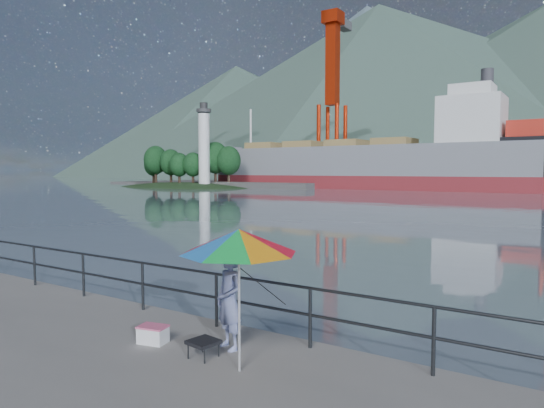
% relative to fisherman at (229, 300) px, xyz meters
% --- Properties ---
extents(guardrail, '(22.00, 0.06, 1.03)m').
position_rel_fisherman_xyz_m(guardrail, '(-3.91, 0.76, -0.29)').
color(guardrail, '#2D3033').
rests_on(guardrail, ground).
extents(lighthouse_islet, '(48.00, 26.40, 19.20)m').
position_rel_fisherman_xyz_m(lighthouse_islet, '(-58.88, 61.05, -0.55)').
color(lighthouse_islet, '#263F1E').
rests_on(lighthouse_islet, ground).
extents(fisherman, '(0.68, 0.56, 1.61)m').
position_rel_fisherman_xyz_m(fisherman, '(0.00, 0.00, 0.00)').
color(fisherman, navy).
rests_on(fisherman, ground).
extents(beach_umbrella, '(1.79, 1.79, 2.09)m').
position_rel_fisherman_xyz_m(beach_umbrella, '(0.68, -0.63, 1.11)').
color(beach_umbrella, white).
rests_on(beach_umbrella, ground).
extents(folding_stool, '(0.48, 0.48, 0.28)m').
position_rel_fisherman_xyz_m(folding_stool, '(-0.10, -0.54, -0.66)').
color(folding_stool, black).
rests_on(folding_stool, ground).
extents(cooler_bag, '(0.52, 0.41, 0.27)m').
position_rel_fisherman_xyz_m(cooler_bag, '(-1.25, -0.51, -0.67)').
color(cooler_bag, white).
rests_on(cooler_bag, ground).
extents(fishing_rod, '(0.15, 1.85, 1.30)m').
position_rel_fisherman_xyz_m(fishing_rod, '(-0.20, 1.05, -0.81)').
color(fishing_rod, black).
rests_on(fishing_rod, ground).
extents(bulk_carrier, '(55.95, 9.68, 14.50)m').
position_rel_fisherman_xyz_m(bulk_carrier, '(-26.23, 72.76, 3.26)').
color(bulk_carrier, maroon).
rests_on(bulk_carrier, ground).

